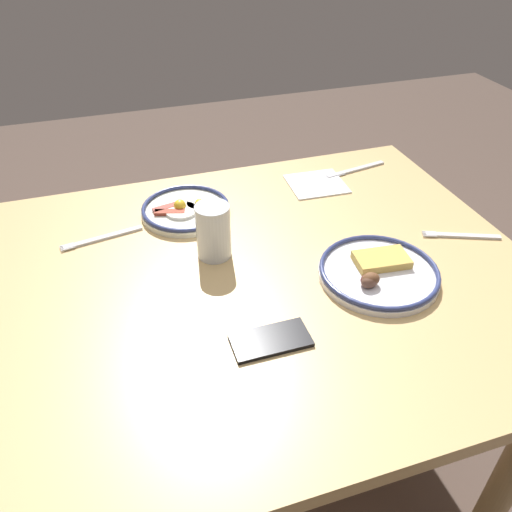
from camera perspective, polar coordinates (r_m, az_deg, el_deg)
The scene contains 10 objects.
ground_plane at distance 1.66m, azimuth 0.76°, elevation -22.22°, with size 6.00×6.00×0.00m, color brown.
dining_table at distance 1.16m, azimuth 1.01°, elevation -6.13°, with size 1.17×0.97×0.74m.
plate_near_main at distance 1.29m, azimuth -7.87°, elevation 5.20°, with size 0.22×0.22×0.04m.
plate_center_pancakes at distance 1.10m, azimuth 13.54°, elevation -1.72°, with size 0.25×0.25×0.04m.
drinking_glass at distance 1.11m, azimuth -4.77°, elevation 2.49°, with size 0.08×0.08×0.13m.
cell_phone at distance 0.94m, azimuth 1.65°, elevation -9.38°, with size 0.14×0.07×0.01m, color black.
paper_napkin at distance 1.42m, azimuth 6.76°, elevation 8.01°, with size 0.15×0.14×0.00m, color white.
fork_near at distance 1.24m, azimuth -16.88°, elevation 1.93°, with size 0.19×0.05×0.01m.
fork_far at distance 1.29m, azimuth 21.94°, elevation 2.13°, with size 0.17×0.08×0.01m.
butter_knife at distance 1.50m, azimuth 10.52°, elevation 9.34°, with size 0.23×0.06×0.01m.
Camera 1 is at (0.28, 0.80, 1.42)m, focal length 35.78 mm.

